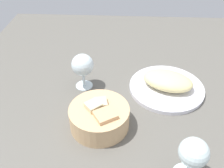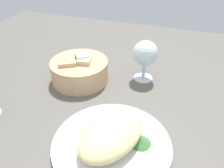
{
  "view_description": "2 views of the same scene",
  "coord_description": "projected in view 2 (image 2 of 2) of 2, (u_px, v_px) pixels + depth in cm",
  "views": [
    {
      "loc": [
        10.59,
        58.86,
        53.41
      ],
      "look_at": [
        13.91,
        -3.14,
        4.86
      ],
      "focal_mm": 39.52,
      "sensor_mm": 36.0,
      "label": 1
    },
    {
      "loc": [
        -34.69,
        -17.9,
        38.51
      ],
      "look_at": [
        13.33,
        -1.27,
        3.29
      ],
      "focal_mm": 36.32,
      "sensor_mm": 36.0,
      "label": 2
    }
  ],
  "objects": [
    {
      "name": "lettuce_garnish",
      "position": [
        141.0,
        140.0,
        0.47
      ],
      "size": [
        4.54,
        4.54,
        1.79
      ],
      "primitive_type": "cone",
      "color": "#42803A",
      "rests_on": "plate"
    },
    {
      "name": "ground_plane",
      "position": [
        89.0,
        128.0,
        0.54
      ],
      "size": [
        140.0,
        140.0,
        2.0
      ],
      "primitive_type": "cube",
      "color": "#5B5851"
    },
    {
      "name": "wine_glass_near",
      "position": [
        145.0,
        54.0,
        0.65
      ],
      "size": [
        7.36,
        7.36,
        12.45
      ],
      "color": "silver",
      "rests_on": "ground_plane"
    },
    {
      "name": "bread_basket",
      "position": [
        79.0,
        70.0,
        0.67
      ],
      "size": [
        16.93,
        16.93,
        8.07
      ],
      "color": "tan",
      "rests_on": "ground_plane"
    },
    {
      "name": "plate",
      "position": [
        112.0,
        144.0,
        0.48
      ],
      "size": [
        25.12,
        25.12,
        1.4
      ],
      "primitive_type": "cylinder",
      "color": "silver",
      "rests_on": "ground_plane"
    },
    {
      "name": "omelette",
      "position": [
        112.0,
        134.0,
        0.46
      ],
      "size": [
        19.23,
        15.58,
        4.88
      ],
      "primitive_type": "ellipsoid",
      "rotation": [
        0.0,
        0.0,
        -0.34
      ],
      "color": "beige",
      "rests_on": "plate"
    }
  ]
}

